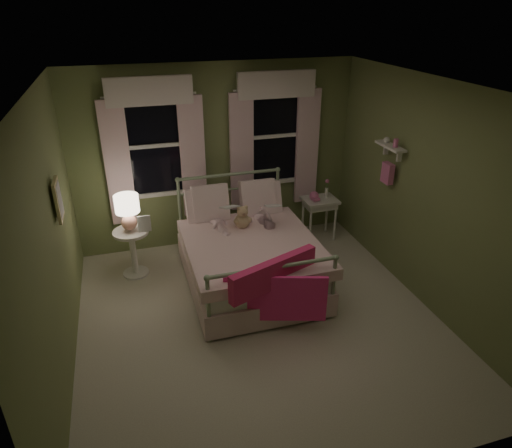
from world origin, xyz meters
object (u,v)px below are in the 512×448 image
object	(u,v)px
bed	(248,256)
child_left	(218,206)
nightstand_left	(133,247)
table_lamp	(127,209)
teddy_bear	(242,218)
nightstand_right	(320,205)
child_right	(260,202)

from	to	relation	value
bed	child_left	xyz separation A→B (m)	(-0.28, 0.42, 0.54)
bed	child_left	bearing A→B (deg)	123.60
nightstand_left	table_lamp	bearing A→B (deg)	0.00
child_left	table_lamp	xyz separation A→B (m)	(-1.12, 0.18, 0.03)
teddy_bear	nightstand_right	size ratio (longest dim) A/B	0.50
nightstand_left	table_lamp	distance (m)	0.54
child_right	teddy_bear	world-z (taller)	child_right
child_right	teddy_bear	distance (m)	0.34
nightstand_left	nightstand_right	xyz separation A→B (m)	(2.76, 0.26, 0.13)
bed	child_right	world-z (taller)	child_right
bed	teddy_bear	size ratio (longest dim) A/B	6.33
nightstand_left	nightstand_right	bearing A→B (deg)	5.36
child_left	child_right	bearing A→B (deg)	174.41
child_right	table_lamp	world-z (taller)	child_right
bed	child_left	world-z (taller)	child_left
child_right	table_lamp	size ratio (longest dim) A/B	1.46
child_left	child_right	distance (m)	0.56
child_left	table_lamp	bearing A→B (deg)	-14.91
child_left	bed	bearing A→B (deg)	118.01
table_lamp	child_left	bearing A→B (deg)	-9.33
child_left	child_right	xyz separation A→B (m)	(0.56, 0.00, -0.01)
nightstand_left	bed	bearing A→B (deg)	-23.39
bed	nightstand_right	bearing A→B (deg)	32.41
bed	teddy_bear	xyz separation A→B (m)	(0.00, 0.26, 0.41)
teddy_bear	child_right	bearing A→B (deg)	29.50
child_right	nightstand_left	bearing A→B (deg)	-13.26
child_right	table_lamp	distance (m)	1.69
bed	child_right	bearing A→B (deg)	56.40
child_left	child_right	size ratio (longest dim) A/B	1.04
child_left	teddy_bear	distance (m)	0.35
nightstand_right	bed	bearing A→B (deg)	-147.59
nightstand_right	child_left	bearing A→B (deg)	-164.90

